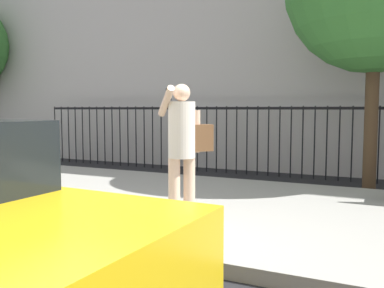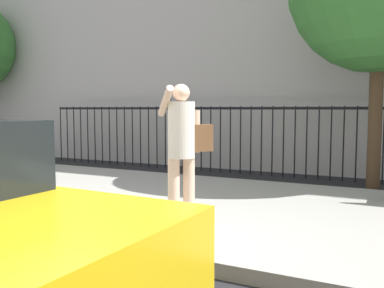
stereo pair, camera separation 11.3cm
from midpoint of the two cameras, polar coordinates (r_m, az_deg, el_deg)
ground_plane at (r=4.75m, az=-13.98°, el=-14.18°), size 60.00×60.00×0.00m
sidewalk at (r=6.49m, az=-1.11°, el=-8.19°), size 28.00×4.40×0.15m
iron_fence at (r=9.76m, az=9.07°, el=1.73°), size 12.03×0.04×1.60m
pedestrian_on_phone at (r=5.25m, az=-0.58°, el=0.44°), size 0.69×0.69×1.69m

